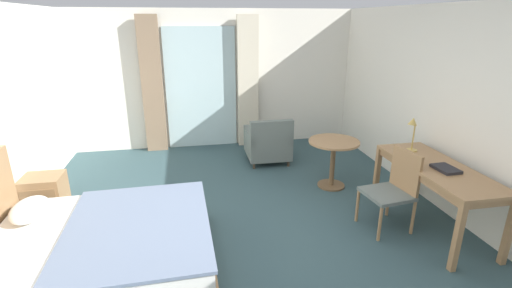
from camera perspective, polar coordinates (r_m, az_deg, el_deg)
name	(u,v)px	position (r m, az deg, el deg)	size (l,w,h in m)	color
ground	(246,249)	(4.10, -1.56, -16.16)	(5.81, 7.53, 0.10)	#334C51
wall_back	(215,79)	(6.92, -6.48, 10.03)	(5.41, 0.12, 2.50)	white
wall_right	(482,121)	(4.71, 31.99, 3.08)	(0.12, 7.13, 2.50)	white
balcony_glass_door	(201,89)	(6.85, -8.59, 8.58)	(1.28, 0.02, 2.20)	silver
curtain_panel_left	(152,86)	(6.75, -15.97, 8.78)	(0.37, 0.10, 2.40)	#897056
curtain_panel_right	(248,83)	(6.82, -1.27, 9.59)	(0.38, 0.10, 2.40)	beige
bed	(95,249)	(3.87, -23.93, -14.83)	(2.10, 1.76, 1.07)	#9E754C
nightstand	(45,195)	(5.26, -30.19, -6.88)	(0.46, 0.41, 0.49)	#9E754C
writing_desk	(437,173)	(4.56, 26.52, -4.12)	(0.63, 1.59, 0.77)	#9E754C
desk_chair	(394,186)	(4.44, 20.87, -6.23)	(0.53, 0.53, 0.93)	slate
desk_lamp	(413,128)	(4.78, 23.39, 2.32)	(0.18, 0.15, 0.45)	tan
closed_book	(446,169)	(4.43, 27.65, -3.47)	(0.20, 0.28, 0.03)	#232328
armchair_by_window	(268,143)	(6.15, 1.89, 0.09)	(0.71, 0.78, 0.79)	slate
round_cafe_table	(333,153)	(5.27, 12.04, -1.32)	(0.71, 0.71, 0.70)	#9E754C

